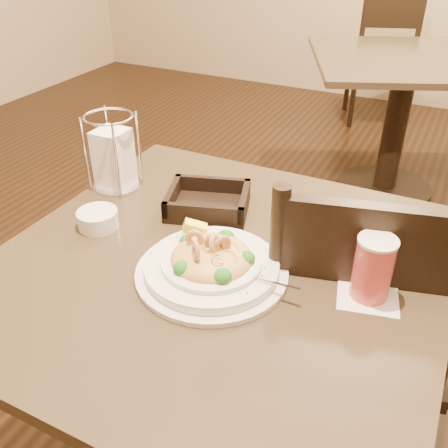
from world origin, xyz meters
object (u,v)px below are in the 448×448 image
at_px(dining_chair_far, 383,53).
at_px(drink_glass, 373,269).
at_px(bread_basket, 208,203).
at_px(butter_ramekin, 98,219).
at_px(napkin_caddy, 114,157).
at_px(main_table, 220,343).
at_px(dining_chair_near, 351,326).
at_px(pasta_bowl, 212,264).
at_px(background_table, 400,103).
at_px(side_plate, 364,219).

distance_m(dining_chair_far, drink_glass, 3.00).
relative_size(bread_basket, butter_ramekin, 2.47).
distance_m(napkin_caddy, butter_ramekin, 0.21).
bearing_deg(main_table, dining_chair_near, 37.68).
xyz_separation_m(dining_chair_far, drink_glass, (0.52, -2.94, 0.31)).
distance_m(dining_chair_near, dining_chair_far, 2.81).
xyz_separation_m(main_table, napkin_caddy, (-0.39, 0.17, 0.32)).
bearing_deg(drink_glass, pasta_bowl, -165.46).
distance_m(dining_chair_near, pasta_bowl, 0.44).
bearing_deg(napkin_caddy, main_table, -24.09).
bearing_deg(background_table, pasta_bowl, -91.98).
relative_size(dining_chair_far, napkin_caddy, 4.75).
distance_m(background_table, napkin_caddy, 1.82).
relative_size(main_table, napkin_caddy, 4.59).
bearing_deg(butter_ramekin, main_table, 0.78).
distance_m(background_table, dining_chair_near, 1.72).
xyz_separation_m(pasta_bowl, bread_basket, (-0.12, 0.22, -0.01)).
bearing_deg(bread_basket, side_plate, 18.82).
height_order(dining_chair_far, pasta_bowl, dining_chair_far).
bearing_deg(main_table, pasta_bowl, -82.58).
xyz_separation_m(drink_glass, side_plate, (-0.07, 0.26, -0.06)).
bearing_deg(background_table, napkin_caddy, -104.93).
bearing_deg(drink_glass, napkin_caddy, 168.08).
height_order(main_table, dining_chair_far, dining_chair_far).
relative_size(dining_chair_near, butter_ramekin, 10.12).
xyz_separation_m(dining_chair_near, napkin_caddy, (-0.65, -0.02, 0.33)).
bearing_deg(side_plate, background_table, 95.47).
xyz_separation_m(main_table, side_plate, (0.23, 0.29, 0.24)).
distance_m(main_table, pasta_bowl, 0.27).
height_order(dining_chair_far, side_plate, dining_chair_far).
height_order(pasta_bowl, drink_glass, drink_glass).
height_order(dining_chair_far, butter_ramekin, dining_chair_far).
bearing_deg(napkin_caddy, side_plate, 10.75).
bearing_deg(dining_chair_far, drink_glass, 80.03).
distance_m(dining_chair_far, side_plate, 2.72).
bearing_deg(napkin_caddy, dining_chair_near, 2.21).
xyz_separation_m(napkin_caddy, side_plate, (0.62, 0.12, -0.08)).
bearing_deg(pasta_bowl, side_plate, 56.62).
relative_size(background_table, dining_chair_near, 1.27).
bearing_deg(dining_chair_near, dining_chair_far, -94.13).
xyz_separation_m(pasta_bowl, side_plate, (0.22, 0.34, -0.02)).
relative_size(background_table, side_plate, 7.44).
xyz_separation_m(background_table, butter_ramekin, (-0.38, -1.91, 0.25)).
bearing_deg(dining_chair_near, butter_ramekin, 5.77).
distance_m(drink_glass, bread_basket, 0.44).
bearing_deg(butter_ramekin, side_plate, 28.84).
xyz_separation_m(dining_chair_far, bread_basket, (0.10, -2.79, 0.26)).
distance_m(pasta_bowl, side_plate, 0.41).
bearing_deg(side_plate, napkin_caddy, -169.25).
height_order(main_table, bread_basket, bread_basket).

